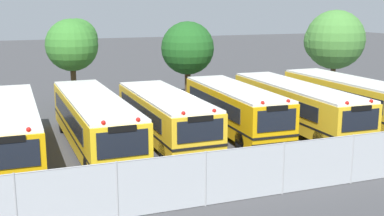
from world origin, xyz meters
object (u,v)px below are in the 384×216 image
Objects in this scene: school_bus_5 at (296,104)px; tree_3 at (332,40)px; school_bus_4 at (235,108)px; tree_1 at (74,43)px; tree_2 at (188,49)px; school_bus_6 at (352,99)px; school_bus_3 at (165,115)px; school_bus_1 at (10,128)px; school_bus_2 at (94,121)px.

tree_3 is (9.45, 9.68, 2.72)m from school_bus_5.
school_bus_5 is (3.67, -0.26, -0.02)m from school_bus_4.
tree_2 is (7.82, -0.46, -0.55)m from tree_1.
school_bus_6 is 1.68× the size of tree_3.
tree_2 is (-6.85, 9.34, 2.42)m from school_bus_6.
tree_3 is at bearing -151.49° from school_bus_3.
school_bus_1 reaches higher than school_bus_5.
tree_2 reaches higher than school_bus_4.
tree_2 is (4.61, 9.10, 2.51)m from school_bus_3.
school_bus_5 is 3.85m from school_bus_6.
school_bus_3 is 0.86× the size of school_bus_5.
school_bus_4 is 9.42m from tree_2.
tree_2 is (8.27, 9.38, 2.42)m from school_bus_2.
school_bus_2 is at bearing 179.67° from school_bus_1.
tree_3 reaches higher than school_bus_2.
tree_1 is (-14.67, 9.81, 2.97)m from school_bus_6.
tree_1 reaches higher than school_bus_2.
tree_3 is at bearing -132.86° from school_bus_5.
school_bus_3 is at bearing -116.90° from tree_2.
tree_1 is (-7.16, 9.54, 3.00)m from school_bus_4.
school_bus_3 is at bearing -0.37° from school_bus_5.
school_bus_2 is 12.74m from tree_2.
school_bus_1 is 15.09m from school_bus_5.
tree_1 is 0.92× the size of tree_3.
school_bus_4 is (7.61, 0.30, -0.02)m from school_bus_2.
school_bus_2 reaches higher than school_bus_4.
school_bus_2 is 1.06× the size of school_bus_6.
school_bus_4 is 16.38m from tree_3.
school_bus_2 is 23.06m from tree_3.
school_bus_2 is at bearing 4.02° from school_bus_3.
school_bus_2 is at bearing -131.41° from tree_2.
tree_3 is at bearing -0.33° from tree_1.
school_bus_6 reaches higher than school_bus_4.
school_bus_5 is at bearing -72.15° from tree_2.
school_bus_2 is 15.13m from school_bus_6.
school_bus_3 is 0.89× the size of school_bus_6.
school_bus_3 is (3.66, 0.29, -0.08)m from school_bus_2.
school_bus_3 is at bearing -2.20° from school_bus_6.
school_bus_5 is (11.28, 0.04, -0.04)m from school_bus_2.
school_bus_6 is at bearing 179.56° from school_bus_4.
school_bus_3 is 7.62m from school_bus_5.
tree_3 reaches higher than school_bus_3.
school_bus_3 is at bearing -71.44° from tree_1.
school_bus_6 is at bearing -178.64° from school_bus_5.
school_bus_4 is at bearing -53.12° from tree_1.
tree_2 is (-3.01, 9.34, 2.46)m from school_bus_5.
school_bus_5 is (15.09, 0.00, -0.01)m from school_bus_1.
tree_1 is at bearing -71.87° from school_bus_3.
school_bus_1 is at bearing -0.97° from school_bus_6.
school_bus_6 is 1.82× the size of tree_1.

